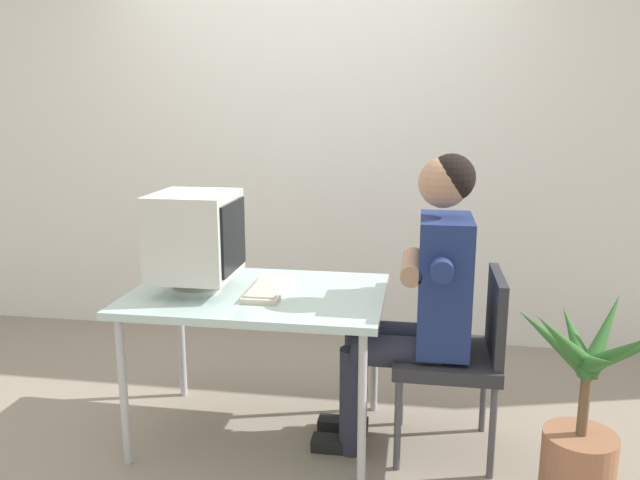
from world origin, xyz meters
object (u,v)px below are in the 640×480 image
crt_monitor (196,236)px  potted_plant (583,421)px  keyboard (269,288)px  person_seated (422,292)px  desk (258,303)px  office_chair (460,349)px

crt_monitor → potted_plant: 1.77m
crt_monitor → keyboard: (0.32, 0.04, -0.24)m
person_seated → keyboard: bearing=-180.0°
desk → keyboard: size_ratio=2.80×
desk → office_chair: bearing=0.5°
crt_monitor → person_seated: person_seated is taller
desk → office_chair: office_chair is taller
person_seated → desk: bearing=-179.4°
crt_monitor → potted_plant: size_ratio=0.52×
keyboard → person_seated: person_seated is taller
keyboard → crt_monitor: bearing=-172.6°
potted_plant → person_seated: bearing=152.9°
desk → crt_monitor: crt_monitor is taller
potted_plant → keyboard: bearing=166.3°
desk → keyboard: bearing=8.7°
desk → person_seated: size_ratio=0.85×
crt_monitor → keyboard: 0.40m
desk → keyboard: keyboard is taller
office_chair → potted_plant: bearing=-35.4°
crt_monitor → office_chair: (1.18, 0.04, -0.48)m
office_chair → potted_plant: (0.45, -0.32, -0.13)m
desk → crt_monitor: bearing=-172.8°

